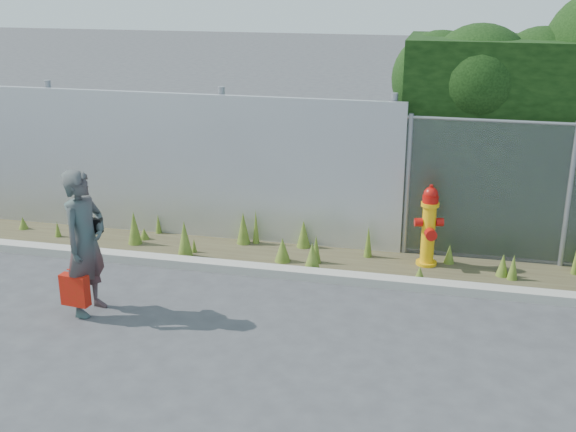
{
  "coord_description": "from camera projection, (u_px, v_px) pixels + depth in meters",
  "views": [
    {
      "loc": [
        1.65,
        -6.86,
        3.9
      ],
      "look_at": [
        -0.3,
        1.4,
        1.0
      ],
      "focal_mm": 45.0,
      "sensor_mm": 36.0,
      "label": 1
    }
  ],
  "objects": [
    {
      "name": "ground",
      "position": [
        285.0,
        344.0,
        7.94
      ],
      "size": [
        80.0,
        80.0,
        0.0
      ],
      "primitive_type": "plane",
      "color": "#3C3C3F",
      "rests_on": "ground"
    },
    {
      "name": "red_tote_bag",
      "position": [
        75.0,
        290.0,
        8.42
      ],
      "size": [
        0.34,
        0.13,
        0.45
      ],
      "rotation": [
        0.0,
        0.0,
        -0.12
      ],
      "color": "#A21D09"
    },
    {
      "name": "corrugated_fence",
      "position": [
        125.0,
        162.0,
        11.05
      ],
      "size": [
        8.5,
        0.21,
        2.3
      ],
      "color": "#BABBC1",
      "rests_on": "ground"
    },
    {
      "name": "curb",
      "position": [
        317.0,
        275.0,
        9.58
      ],
      "size": [
        16.0,
        0.22,
        0.12
      ],
      "primitive_type": "cube",
      "color": "#A4A194",
      "rests_on": "ground"
    },
    {
      "name": "weed_strip",
      "position": [
        330.0,
        252.0,
        10.16
      ],
      "size": [
        16.0,
        1.3,
        0.55
      ],
      "color": "#453E27",
      "rests_on": "ground"
    },
    {
      "name": "woman",
      "position": [
        85.0,
        243.0,
        8.43
      ],
      "size": [
        0.52,
        0.7,
        1.76
      ],
      "primitive_type": "imported",
      "rotation": [
        0.0,
        0.0,
        1.41
      ],
      "color": "#106963",
      "rests_on": "ground"
    },
    {
      "name": "fire_hydrant",
      "position": [
        429.0,
        227.0,
        9.85
      ],
      "size": [
        0.39,
        0.35,
        1.17
      ],
      "rotation": [
        0.0,
        0.0,
        0.26
      ],
      "color": "#F6B20C",
      "rests_on": "ground"
    },
    {
      "name": "black_shoulder_bag",
      "position": [
        92.0,
        226.0,
        8.53
      ],
      "size": [
        0.24,
        0.1,
        0.18
      ],
      "rotation": [
        0.0,
        0.0,
        0.14
      ],
      "color": "black"
    }
  ]
}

